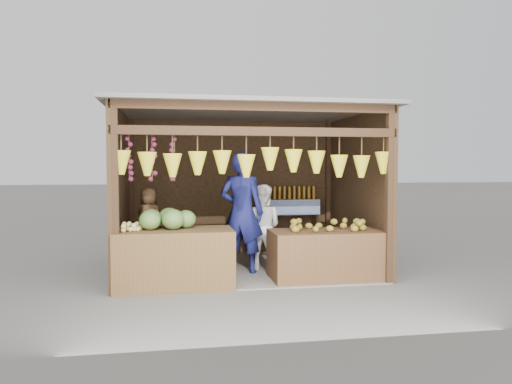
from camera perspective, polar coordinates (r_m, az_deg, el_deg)
The scene contains 12 objects.
ground at distance 8.51m, azimuth -1.40°, elevation -8.70°, with size 80.00×80.00×0.00m, color #514F49.
stall_structure at distance 8.28m, azimuth -1.60°, elevation 2.59°, with size 4.30×3.30×2.66m.
back_shelf at distance 9.83m, azimuth 3.58°, elevation -1.98°, with size 1.25×0.32×1.32m.
counter_left at distance 7.24m, azimuth -9.31°, elevation -7.49°, with size 1.66×0.85×0.82m, color #4A3018.
counter_right at distance 7.72m, azimuth 8.25°, elevation -7.12°, with size 1.76×0.85×0.75m, color #472C17.
stool at distance 8.57m, azimuth -12.13°, elevation -7.57°, with size 0.35×0.35×0.32m, color black.
man_standing at distance 7.99m, azimuth -1.63°, elevation -2.37°, with size 0.71×0.47×1.96m, color #151851.
woman_standing at distance 8.29m, azimuth 0.63°, elevation -4.03°, with size 0.69×0.54×1.42m, color white.
vendor_seated at distance 8.47m, azimuth -12.18°, elevation -3.04°, with size 0.51×0.33×1.04m, color #523721.
melon_pile at distance 7.25m, azimuth -9.96°, elevation -2.91°, with size 1.00×0.50×0.32m, color #1D4311, non-canonical shape.
tanfruit_pile at distance 7.12m, azimuth -14.03°, elevation -3.83°, with size 0.34×0.40×0.13m, color tan, non-canonical shape.
mango_pile at distance 7.64m, azimuth 8.42°, elevation -3.57°, with size 1.40×0.64×0.22m, color #AE6017, non-canonical shape.
Camera 1 is at (-1.20, -8.24, 1.73)m, focal length 35.00 mm.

